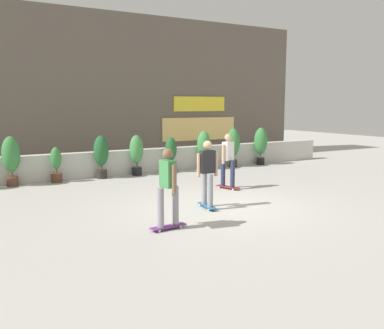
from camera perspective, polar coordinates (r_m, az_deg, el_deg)
name	(u,v)px	position (r m, az deg, el deg)	size (l,w,h in m)	color
ground_plane	(221,207)	(10.78, 3.92, -5.73)	(48.00, 48.00, 0.00)	#B2AFA8
planter_wall	(133,162)	(15.97, -7.92, 0.39)	(18.00, 0.40, 0.90)	beige
building_backdrop	(99,89)	(19.63, -12.39, 9.89)	(20.00, 2.08, 6.50)	#60564C
potted_plant_1	(11,157)	(14.47, -23.25, 0.94)	(0.56, 0.56, 1.59)	brown
potted_plant_2	(56,164)	(14.71, -17.88, 0.07)	(0.36, 0.36, 1.18)	brown
potted_plant_3	(101,154)	(15.05, -12.16, 1.45)	(0.52, 0.52, 1.50)	#2D2823
potted_plant_4	(136,152)	(15.49, -7.51, 1.67)	(0.50, 0.50, 1.47)	black
potted_plant_5	(171,153)	(16.07, -2.86, 1.62)	(0.44, 0.44, 1.35)	#2D2823
potted_plant_6	(204,147)	(16.75, 1.60, 2.36)	(0.53, 0.53, 1.54)	#2D2823
potted_plant_7	(233,144)	(17.51, 5.57, 2.71)	(0.56, 0.56, 1.60)	#2D2823
potted_plant_8	(261,143)	(18.36, 9.26, 2.89)	(0.56, 0.56, 1.60)	black
skater_by_wall_left	(168,185)	(8.67, -3.28, -2.77)	(0.82, 0.56, 1.70)	#72338C
skater_far_right	(207,171)	(10.44, 2.09, -0.90)	(0.56, 0.82, 1.70)	#266699
skater_by_wall_right	(228,159)	(12.90, 4.87, 0.80)	(0.53, 0.82, 1.70)	maroon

